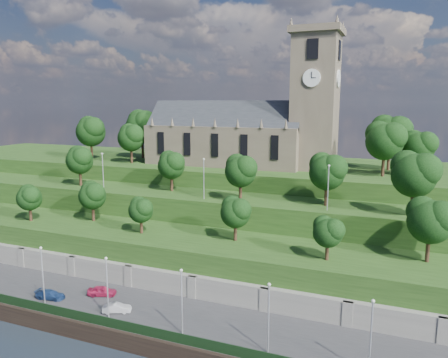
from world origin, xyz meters
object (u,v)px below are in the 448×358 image
at_px(church, 248,128).
at_px(car_middle, 117,308).
at_px(car_left, 102,291).
at_px(car_right, 50,295).

bearing_deg(church, car_middle, -93.62).
distance_m(church, car_left, 44.16).
bearing_deg(car_middle, church, -28.51).
xyz_separation_m(car_middle, car_right, (-10.48, -0.12, -0.00)).
xyz_separation_m(car_left, car_right, (-5.76, -3.37, -0.08)).
relative_size(car_middle, car_right, 0.89).
height_order(church, car_middle, church).
xyz_separation_m(church, car_middle, (-2.66, -42.00, -19.95)).
bearing_deg(car_left, church, -29.69).
height_order(church, car_left, church).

